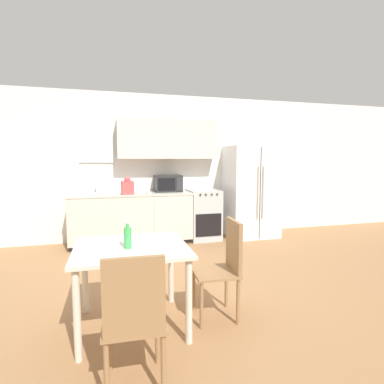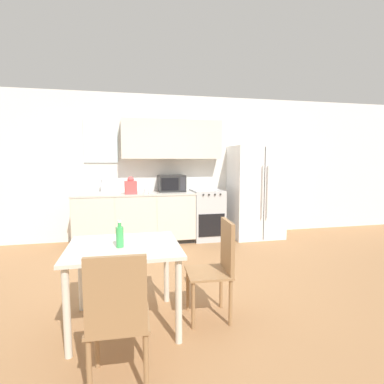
% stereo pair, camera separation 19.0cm
% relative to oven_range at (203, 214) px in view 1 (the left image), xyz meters
% --- Properties ---
extents(ground_plane, '(12.00, 12.00, 0.00)m').
position_rel_oven_range_xyz_m(ground_plane, '(-1.01, -1.95, -0.46)').
color(ground_plane, '#9E7047').
extents(wall_back, '(12.00, 0.38, 2.70)m').
position_rel_oven_range_xyz_m(wall_back, '(-0.95, 0.31, 0.98)').
color(wall_back, silver).
rests_on(wall_back, ground_plane).
extents(kitchen_counter, '(2.11, 0.65, 0.91)m').
position_rel_oven_range_xyz_m(kitchen_counter, '(-1.33, -0.00, -0.01)').
color(kitchen_counter, '#333333').
rests_on(kitchen_counter, ground_plane).
extents(oven_range, '(0.56, 0.65, 0.93)m').
position_rel_oven_range_xyz_m(oven_range, '(0.00, 0.00, 0.00)').
color(oven_range, '#B7BABC').
rests_on(oven_range, ground_plane).
extents(refrigerator, '(0.95, 0.77, 1.75)m').
position_rel_oven_range_xyz_m(refrigerator, '(0.96, -0.05, 0.41)').
color(refrigerator, white).
rests_on(refrigerator, ground_plane).
extents(kitchen_sink, '(0.63, 0.39, 0.26)m').
position_rel_oven_range_xyz_m(kitchen_sink, '(-1.91, 0.01, 0.46)').
color(kitchen_sink, '#B7BABC').
rests_on(kitchen_sink, kitchen_counter).
extents(microwave, '(0.48, 0.39, 0.30)m').
position_rel_oven_range_xyz_m(microwave, '(-0.66, 0.09, 0.60)').
color(microwave, '#282828').
rests_on(microwave, kitchen_counter).
extents(coffee_mug, '(0.11, 0.08, 0.09)m').
position_rel_oven_range_xyz_m(coffee_mug, '(-1.14, -0.18, 0.49)').
color(coffee_mug, white).
rests_on(coffee_mug, kitchen_counter).
extents(grocery_bag_0, '(0.21, 0.18, 0.30)m').
position_rel_oven_range_xyz_m(grocery_bag_0, '(-1.41, -0.17, 0.57)').
color(grocery_bag_0, '#D14C4C').
rests_on(grocery_bag_0, kitchen_counter).
extents(dining_table, '(0.97, 0.86, 0.74)m').
position_rel_oven_range_xyz_m(dining_table, '(-1.52, -2.73, 0.16)').
color(dining_table, beige).
rests_on(dining_table, ground_plane).
extents(dining_chair_near, '(0.42, 0.42, 0.93)m').
position_rel_oven_range_xyz_m(dining_chair_near, '(-1.56, -3.54, 0.07)').
color(dining_chair_near, '#997047').
rests_on(dining_chair_near, ground_plane).
extents(dining_chair_side, '(0.42, 0.42, 0.93)m').
position_rel_oven_range_xyz_m(dining_chair_side, '(-0.65, -2.78, 0.07)').
color(dining_chair_side, '#997047').
rests_on(dining_chair_side, ground_plane).
extents(drink_bottle, '(0.06, 0.06, 0.24)m').
position_rel_oven_range_xyz_m(drink_bottle, '(-1.55, -2.78, 0.37)').
color(drink_bottle, '#3FB259').
rests_on(drink_bottle, dining_table).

